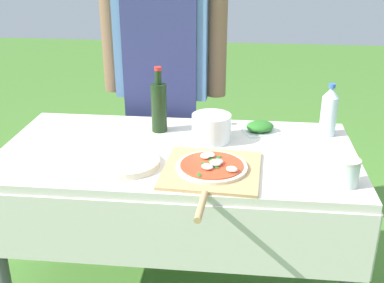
% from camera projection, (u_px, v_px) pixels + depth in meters
% --- Properties ---
extents(prep_table, '(1.50, 0.77, 0.79)m').
position_uv_depth(prep_table, '(177.00, 171.00, 2.05)').
color(prep_table, beige).
rests_on(prep_table, ground).
extents(person_cook, '(0.64, 0.23, 1.71)m').
position_uv_depth(person_cook, '(164.00, 65.00, 2.45)').
color(person_cook, '#70604C').
rests_on(person_cook, ground).
extents(pizza_on_peel, '(0.38, 0.55, 0.06)m').
position_uv_depth(pizza_on_peel, '(211.00, 169.00, 1.82)').
color(pizza_on_peel, tan).
rests_on(pizza_on_peel, prep_table).
extents(oil_bottle, '(0.07, 0.07, 0.30)m').
position_uv_depth(oil_bottle, '(159.00, 106.00, 2.16)').
color(oil_bottle, black).
rests_on(oil_bottle, prep_table).
extents(water_bottle, '(0.07, 0.07, 0.24)m').
position_uv_depth(water_bottle, '(329.00, 111.00, 2.12)').
color(water_bottle, silver).
rests_on(water_bottle, prep_table).
extents(herb_container, '(0.19, 0.17, 0.05)m').
position_uv_depth(herb_container, '(260.00, 127.00, 2.18)').
color(herb_container, silver).
rests_on(herb_container, prep_table).
extents(mixing_tub, '(0.17, 0.17, 0.12)m').
position_uv_depth(mixing_tub, '(211.00, 128.00, 2.08)').
color(mixing_tub, silver).
rests_on(mixing_tub, prep_table).
extents(plate_stack, '(0.26, 0.26, 0.02)m').
position_uv_depth(plate_stack, '(127.00, 163.00, 1.87)').
color(plate_stack, beige).
rests_on(plate_stack, prep_table).
extents(sauce_jar, '(0.09, 0.09, 0.10)m').
position_uv_depth(sauce_jar, '(347.00, 174.00, 1.72)').
color(sauce_jar, silver).
rests_on(sauce_jar, prep_table).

